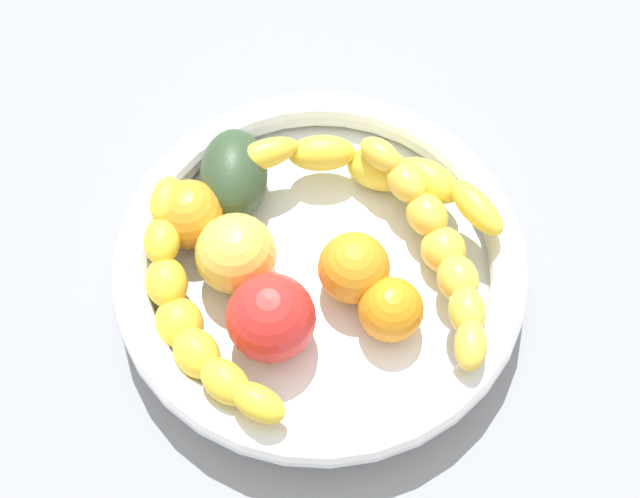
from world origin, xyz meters
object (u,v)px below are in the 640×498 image
Objects in this scene: banana_draped_left at (188,312)px; banana_draped_right at (374,170)px; banana_arching_top at (437,246)px; tomato_red at (272,318)px; fruit_bowl at (320,264)px; orange_front at (391,310)px; orange_mid_right at (190,215)px; apple_yellow at (236,254)px; orange_mid_left at (352,271)px; avocado_dark at (234,174)px.

banana_draped_right is (-5.66, -18.61, -0.10)cm from banana_draped_left.
banana_arching_top is at bearing 155.03° from banana_draped_right.
banana_arching_top is at bearing -132.06° from banana_draped_left.
banana_draped_left is 2.86× the size of tomato_red.
banana_arching_top reaches higher than fruit_bowl.
orange_mid_right is (18.05, 1.28, 0.33)cm from orange_front.
tomato_red is 1.05× the size of apple_yellow.
apple_yellow reaches higher than banana_arching_top.
banana_draped_right is 12.57cm from orange_front.
banana_arching_top is 15.98cm from apple_yellow.
tomato_red is 6.32cm from apple_yellow.
apple_yellow reaches higher than orange_front.
orange_front is at bearing 85.07° from banana_arching_top.
apple_yellow is (12.61, 2.44, 0.70)cm from orange_front.
banana_draped_right reaches higher than fruit_bowl.
orange_mid_left is at bearing 48.81° from banana_arching_top.
banana_draped_right is 15.78cm from orange_mid_right.
orange_mid_right reaches higher than banana_draped_right.
orange_mid_right is at bearing -54.17° from banana_draped_left.
orange_mid_right is at bearing -21.69° from tomato_red.
fruit_bowl is at bearing -119.96° from banana_draped_left.
orange_mid_right is 0.68× the size of avocado_dark.
orange_front is 0.75× the size of tomato_red.
avocado_dark is at bearing -12.68° from orange_front.
orange_mid_left is (-3.12, 9.03, -0.19)cm from banana_draped_right.
orange_front is 0.78× the size of apple_yellow.
orange_front is 0.88× the size of orange_mid_right.
tomato_red reaches higher than avocado_dark.
fruit_bowl is 10.53cm from avocado_dark.
banana_arching_top is at bearing -146.84° from fruit_bowl.
tomato_red is (-10.90, 4.34, 0.53)cm from orange_mid_right.
banana_draped_left is 15.42cm from orange_front.
orange_front is 18.10cm from orange_mid_right.
banana_draped_left is 1.10× the size of banana_arching_top.
fruit_bowl is 11.71cm from banana_draped_left.
orange_mid_right is 11.75cm from tomato_red.
banana_draped_left is 20.16cm from banana_arching_top.
fruit_bowl is 11.43cm from orange_mid_right.
fruit_bowl is at bearing -5.05° from orange_mid_left.
orange_mid_right is 5.58cm from apple_yellow.
banana_draped_right is 8.65cm from banana_arching_top.
tomato_red is 13.84cm from avocado_dark.
orange_mid_right reaches higher than orange_front.
banana_draped_right is 4.54× the size of orange_front.
orange_mid_left is at bearing -113.78° from tomato_red.
fruit_bowl is 7.72cm from tomato_red.
banana_draped_right is (0.02, -8.76, 2.69)cm from fruit_bowl.
orange_front is at bearing 168.46° from fruit_bowl.
banana_draped_left reaches higher than orange_front.
banana_draped_left and orange_mid_left have the same top height.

